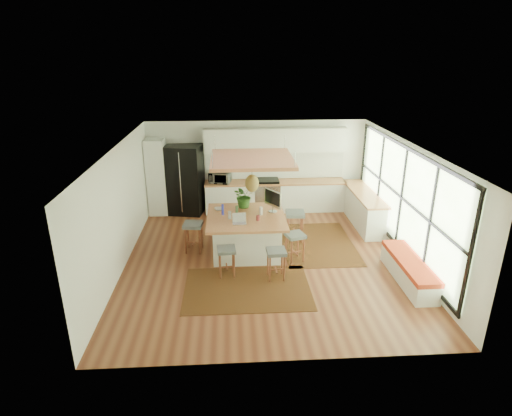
{
  "coord_description": "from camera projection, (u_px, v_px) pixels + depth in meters",
  "views": [
    {
      "loc": [
        -0.79,
        -8.86,
        4.65
      ],
      "look_at": [
        -0.2,
        0.5,
        1.1
      ],
      "focal_mm": 29.51,
      "sensor_mm": 36.0,
      "label": 1
    }
  ],
  "objects": [
    {
      "name": "window_bench",
      "position": [
        409.0,
        270.0,
        8.93
      ],
      "size": [
        0.52,
        2.0,
        0.5
      ],
      "primitive_type": null,
      "color": "white",
      "rests_on": "floor"
    },
    {
      "name": "stool_near_left",
      "position": [
        227.0,
        261.0,
        9.11
      ],
      "size": [
        0.42,
        0.42,
        0.66
      ],
      "primitive_type": null,
      "rotation": [
        0.0,
        0.0,
        0.08
      ],
      "color": "#4F5558",
      "rests_on": "floor"
    },
    {
      "name": "monitor",
      "position": [
        273.0,
        202.0,
        10.18
      ],
      "size": [
        0.52,
        0.62,
        0.56
      ],
      "primitive_type": null,
      "rotation": [
        0.0,
        0.0,
        -0.97
      ],
      "color": "#A5A5AA",
      "rests_on": "island"
    },
    {
      "name": "stool_right_back",
      "position": [
        295.0,
        228.0,
        10.8
      ],
      "size": [
        0.5,
        0.5,
        0.79
      ],
      "primitive_type": null,
      "rotation": [
        0.0,
        0.0,
        1.5
      ],
      "color": "#4F5558",
      "rests_on": "floor"
    },
    {
      "name": "right_counter_top",
      "position": [
        365.0,
        193.0,
        11.68
      ],
      "size": [
        0.64,
        2.54,
        0.05
      ],
      "primitive_type": "cube",
      "color": "#AE633D",
      "rests_on": "right_counter_base"
    },
    {
      "name": "rug_right",
      "position": [
        317.0,
        243.0,
        10.73
      ],
      "size": [
        1.8,
        2.6,
        0.01
      ],
      "primitive_type": "cube",
      "color": "black",
      "rests_on": "floor"
    },
    {
      "name": "fridge",
      "position": [
        185.0,
        183.0,
        12.48
      ],
      "size": [
        1.16,
        0.98,
        2.06
      ],
      "primitive_type": null,
      "rotation": [
        0.0,
        0.0,
        -0.19
      ],
      "color": "black",
      "rests_on": "floor"
    },
    {
      "name": "back_counter_top",
      "position": [
        275.0,
        182.0,
        12.64
      ],
      "size": [
        4.24,
        0.64,
        0.05
      ],
      "primitive_type": "cube",
      "color": "#AE633D",
      "rests_on": "back_counter_base"
    },
    {
      "name": "rug_near",
      "position": [
        247.0,
        288.0,
        8.72
      ],
      "size": [
        2.6,
        1.8,
        0.01
      ],
      "primitive_type": "cube",
      "color": "black",
      "rests_on": "floor"
    },
    {
      "name": "microwave",
      "position": [
        220.0,
        176.0,
        12.45
      ],
      "size": [
        0.67,
        0.47,
        0.41
      ],
      "primitive_type": "imported",
      "rotation": [
        0.0,
        0.0,
        -0.23
      ],
      "color": "#A5A5AA",
      "rests_on": "back_counter_top"
    },
    {
      "name": "floor",
      "position": [
        266.0,
        259.0,
        9.96
      ],
      "size": [
        7.0,
        7.0,
        0.0
      ],
      "primitive_type": "plane",
      "color": "brown",
      "rests_on": "ground"
    },
    {
      "name": "backsplash",
      "position": [
        274.0,
        165.0,
        12.76
      ],
      "size": [
        4.2,
        0.02,
        0.8
      ],
      "primitive_type": "cube",
      "color": "white",
      "rests_on": "wall_back"
    },
    {
      "name": "island_bottle_2",
      "position": [
        257.0,
        217.0,
        9.71
      ],
      "size": [
        0.07,
        0.07,
        0.19
      ],
      "primitive_type": "cylinder",
      "color": "maroon",
      "rests_on": "island"
    },
    {
      "name": "stool_near_right",
      "position": [
        276.0,
        264.0,
        8.99
      ],
      "size": [
        0.42,
        0.42,
        0.68
      ],
      "primitive_type": null,
      "rotation": [
        0.0,
        0.0,
        0.05
      ],
      "color": "#4F5558",
      "rests_on": "floor"
    },
    {
      "name": "island_plant",
      "position": [
        244.0,
        198.0,
        10.49
      ],
      "size": [
        0.8,
        0.81,
        0.47
      ],
      "primitive_type": "imported",
      "rotation": [
        0.0,
        0.0,
        0.67
      ],
      "color": "#1E4C19",
      "rests_on": "island"
    },
    {
      "name": "window_wall",
      "position": [
        406.0,
        200.0,
        9.65
      ],
      "size": [
        0.1,
        6.2,
        2.6
      ],
      "primitive_type": null,
      "color": "black",
      "rests_on": "wall_right"
    },
    {
      "name": "right_counter_base",
      "position": [
        363.0,
        209.0,
        11.84
      ],
      "size": [
        0.6,
        2.5,
        0.88
      ],
      "primitive_type": "cube",
      "color": "white",
      "rests_on": "floor"
    },
    {
      "name": "laptop",
      "position": [
        239.0,
        219.0,
        9.53
      ],
      "size": [
        0.32,
        0.34,
        0.23
      ],
      "primitive_type": null,
      "rotation": [
        0.0,
        0.0,
        0.04
      ],
      "color": "#A5A5AA",
      "rests_on": "island"
    },
    {
      "name": "stool_right_front",
      "position": [
        295.0,
        247.0,
        9.76
      ],
      "size": [
        0.51,
        0.51,
        0.69
      ],
      "primitive_type": null,
      "rotation": [
        0.0,
        0.0,
        1.86
      ],
      "color": "#4F5558",
      "rests_on": "floor"
    },
    {
      "name": "back_counter_base",
      "position": [
        275.0,
        197.0,
        12.81
      ],
      "size": [
        4.2,
        0.6,
        0.88
      ],
      "primitive_type": "cube",
      "color": "white",
      "rests_on": "floor"
    },
    {
      "name": "wall_right",
      "position": [
        407.0,
        202.0,
        9.67
      ],
      "size": [
        0.0,
        7.0,
        7.0
      ],
      "primitive_type": "plane",
      "rotation": [
        1.57,
        0.0,
        -1.57
      ],
      "color": "white",
      "rests_on": "ground"
    },
    {
      "name": "island",
      "position": [
        246.0,
        234.0,
        10.17
      ],
      "size": [
        1.85,
        1.85,
        0.93
      ],
      "primitive_type": null,
      "color": "#AE633D",
      "rests_on": "floor"
    },
    {
      "name": "pantry",
      "position": [
        157.0,
        177.0,
        12.36
      ],
      "size": [
        0.55,
        0.6,
        2.25
      ],
      "primitive_type": "cube",
      "color": "white",
      "rests_on": "floor"
    },
    {
      "name": "range",
      "position": [
        267.0,
        195.0,
        12.77
      ],
      "size": [
        0.76,
        0.62,
        1.0
      ],
      "primitive_type": null,
      "color": "#A5A5AA",
      "rests_on": "floor"
    },
    {
      "name": "wall_back",
      "position": [
        256.0,
        165.0,
        12.75
      ],
      "size": [
        6.5,
        0.0,
        6.5
      ],
      "primitive_type": "plane",
      "rotation": [
        1.57,
        0.0,
        0.0
      ],
      "color": "white",
      "rests_on": "ground"
    },
    {
      "name": "wall_front",
      "position": [
        286.0,
        287.0,
        6.22
      ],
      "size": [
        6.5,
        0.0,
        6.5
      ],
      "primitive_type": "plane",
      "rotation": [
        -1.57,
        0.0,
        0.0
      ],
      "color": "white",
      "rests_on": "ground"
    },
    {
      "name": "island_bottle_1",
      "position": [
        229.0,
        215.0,
        9.81
      ],
      "size": [
        0.07,
        0.07,
        0.19
      ],
      "primitive_type": "cylinder",
      "color": "#B8B8BF",
      "rests_on": "island"
    },
    {
      "name": "wall_left",
      "position": [
        120.0,
        208.0,
        9.29
      ],
      "size": [
        0.0,
        7.0,
        7.0
      ],
      "primitive_type": "plane",
      "rotation": [
        1.57,
        0.0,
        1.57
      ],
      "color": "white",
      "rests_on": "ground"
    },
    {
      "name": "stool_left_side",
      "position": [
        194.0,
        238.0,
        10.22
      ],
      "size": [
        0.48,
        0.48,
        0.74
      ],
      "primitive_type": null,
      "rotation": [
        0.0,
        0.0,
        -1.68
      ],
      "color": "#4F5558",
      "rests_on": "floor"
    },
    {
      "name": "ceiling",
      "position": [
        267.0,
        146.0,
        9.01
      ],
      "size": [
        7.0,
        7.0,
        0.0
      ],
      "primitive_type": "plane",
      "rotation": [
        3.14,
        0.0,
        0.0
      ],
      "color": "white",
      "rests_on": "ground"
    },
    {
      "name": "island_bottle_4",
      "position": [
        237.0,
        209.0,
        10.19
      ],
      "size": [
        0.07,
        0.07,
        0.19
      ],
      "primitive_type": "cylinder",
      "color": "#517A49",
      "rests_on": "island"
    },
    {
      "name": "island_bottle_0",
      "position": [
        223.0,
        211.0,
        10.03
      ],
      "size": [
        0.07,
        0.07,
        0.19
      ],
      "primitive_type": "cylinder",
      "color": "blue",
      "rests_on": "island"
    },
    {
      "name": "upper_cabinets",
      "position": [
        275.0,
        140.0,
        12.33
      ],
      "size": [
        4.2,
        0.34,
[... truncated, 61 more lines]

